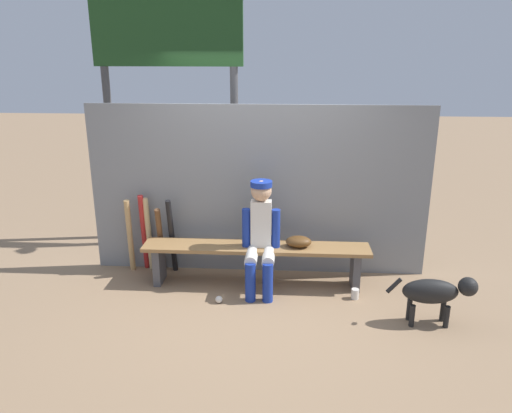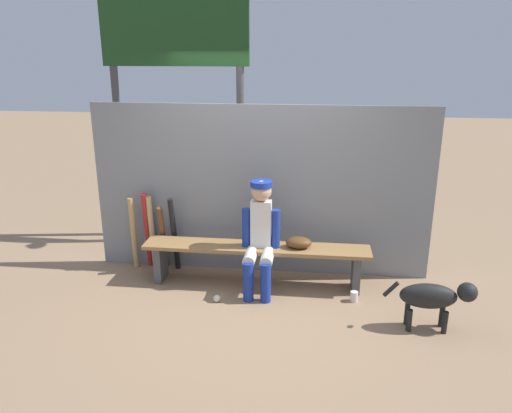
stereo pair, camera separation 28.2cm
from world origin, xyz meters
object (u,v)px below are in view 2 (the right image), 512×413
at_px(cup_on_bench, 268,241).
at_px(dog, 434,297).
at_px(baseball_glove, 299,242).
at_px(bat_wood_natural, 152,232).
at_px(bat_aluminum_red, 147,230).
at_px(dugout_bench, 256,254).
at_px(scoreboard, 180,58).
at_px(bat_wood_dark, 163,238).
at_px(bat_wood_tan, 133,233).
at_px(baseball, 217,298).
at_px(player_seated, 260,233).
at_px(bat_aluminum_black, 174,235).
at_px(cup_on_ground, 354,296).

distance_m(cup_on_bench, dog, 1.79).
distance_m(baseball_glove, bat_wood_natural, 1.77).
distance_m(bat_aluminum_red, dog, 3.25).
height_order(bat_wood_natural, cup_on_bench, bat_wood_natural).
height_order(dugout_bench, scoreboard, scoreboard).
bearing_deg(dugout_bench, cup_on_bench, 11.23).
height_order(bat_wood_dark, dog, bat_wood_dark).
xyz_separation_m(bat_wood_tan, baseball, (1.13, -0.71, -0.41)).
xyz_separation_m(baseball_glove, cup_on_bench, (-0.33, 0.03, -0.01)).
bearing_deg(dugout_bench, baseball_glove, 0.00).
bearing_deg(player_seated, bat_aluminum_red, 163.18).
height_order(dugout_bench, bat_aluminum_red, bat_aluminum_red).
xyz_separation_m(dugout_bench, bat_aluminum_black, (-0.99, 0.25, 0.09)).
relative_size(bat_wood_tan, cup_on_bench, 8.03).
bearing_deg(bat_aluminum_red, player_seated, -16.82).
height_order(bat_wood_tan, baseball, bat_wood_tan).
xyz_separation_m(baseball, cup_on_bench, (0.49, 0.47, 0.48)).
bearing_deg(bat_aluminum_red, dog, -18.49).
bearing_deg(dog, cup_on_bench, 155.20).
height_order(dugout_bench, dog, dog).
bearing_deg(baseball_glove, cup_on_bench, 175.53).
relative_size(player_seated, bat_aluminum_red, 1.28).
relative_size(baseball_glove, baseball, 3.78).
bearing_deg(scoreboard, bat_wood_dark, -89.96).
bearing_deg(scoreboard, cup_on_ground, -36.19).
bearing_deg(dog, bat_wood_tan, 163.08).
relative_size(bat_aluminum_red, bat_wood_tan, 1.06).
bearing_deg(baseball_glove, dog, -29.31).
distance_m(baseball, cup_on_bench, 0.83).
bearing_deg(bat_wood_dark, cup_on_bench, -10.22).
distance_m(baseball_glove, baseball, 1.05).
bearing_deg(bat_aluminum_black, bat_aluminum_red, 169.61).
distance_m(baseball_glove, cup_on_ground, 0.81).
distance_m(player_seated, cup_on_bench, 0.20).
xyz_separation_m(dugout_bench, dog, (1.75, -0.72, -0.03)).
relative_size(dugout_bench, bat_aluminum_black, 2.73).
distance_m(player_seated, bat_wood_natural, 1.41).
bearing_deg(cup_on_ground, dog, -33.50).
xyz_separation_m(bat_wood_natural, baseball, (0.92, -0.75, -0.41)).
height_order(baseball_glove, bat_wood_natural, bat_wood_natural).
bearing_deg(bat_wood_dark, player_seated, -17.07).
distance_m(player_seated, dog, 1.82).
bearing_deg(player_seated, bat_wood_natural, 162.83).
height_order(baseball_glove, bat_wood_dark, bat_wood_dark).
bearing_deg(dog, dugout_bench, 157.58).
relative_size(baseball, cup_on_ground, 0.67).
bearing_deg(player_seated, dog, -19.84).
bearing_deg(baseball_glove, cup_on_ground, -24.09).
bearing_deg(dog, scoreboard, 144.43).
bearing_deg(player_seated, bat_wood_tan, 166.39).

